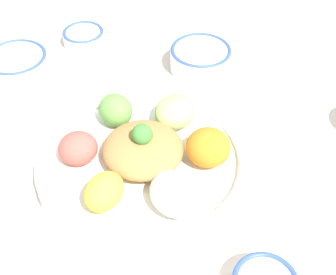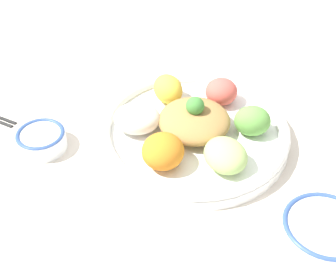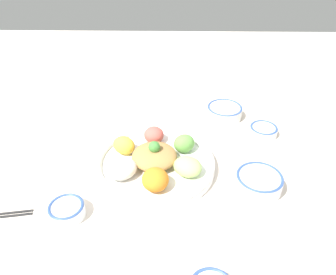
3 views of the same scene
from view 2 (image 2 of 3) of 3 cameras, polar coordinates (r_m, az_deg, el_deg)
ground_plane at (r=0.83m, az=1.36°, el=0.06°), size 2.40×2.40×0.00m
salad_platter at (r=0.81m, az=3.08°, el=1.08°), size 0.33×0.33×0.09m
rice_bowl_blue at (r=0.69m, az=18.41°, el=-11.00°), size 0.12×0.12×0.05m
sauce_bowl_far at (r=0.82m, az=-15.18°, el=-0.19°), size 0.08×0.08×0.03m
serving_spoon_main at (r=1.04m, az=14.04°, el=8.57°), size 0.11×0.10×0.01m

